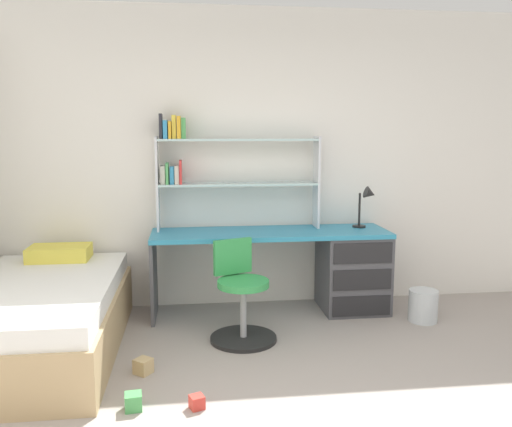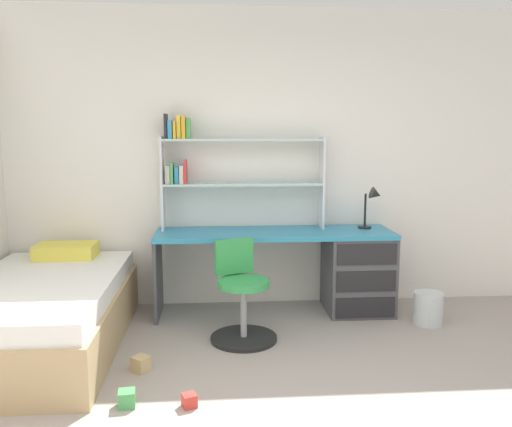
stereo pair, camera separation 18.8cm
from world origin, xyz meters
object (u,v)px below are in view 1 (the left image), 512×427
desk (332,265)px  toy_block_red_2 (197,402)px  bookshelf_hutch (217,163)px  bed_platform (39,318)px  toy_block_natural_1 (143,366)px  swivel_chair (241,302)px  desk_lamp (367,200)px  waste_bin (423,306)px  toy_block_green_0 (133,402)px

desk → toy_block_red_2: desk is taller
bookshelf_hutch → toy_block_red_2: size_ratio=18.42×
bed_platform → toy_block_natural_1: bed_platform is taller
bookshelf_hutch → swivel_chair: 1.30m
bookshelf_hutch → toy_block_red_2: bearing=-97.0°
bed_platform → toy_block_red_2: bearing=-40.0°
desk_lamp → toy_block_red_2: desk_lamp is taller
waste_bin → toy_block_green_0: size_ratio=2.78×
desk_lamp → toy_block_natural_1: 2.45m
bed_platform → toy_block_red_2: (1.14, -0.95, -0.23)m
desk → desk_lamp: desk_lamp is taller
bookshelf_hutch → desk_lamp: bearing=-4.8°
desk_lamp → toy_block_red_2: 2.49m
swivel_chair → waste_bin: (1.59, 0.21, -0.17)m
desk_lamp → swivel_chair: 1.54m
toy_block_natural_1 → swivel_chair: bearing=35.9°
desk → toy_block_red_2: 2.07m
toy_block_natural_1 → waste_bin: bearing=17.6°
toy_block_natural_1 → bed_platform: bearing=150.2°
toy_block_red_2 → bed_platform: bearing=140.0°
swivel_chair → toy_block_green_0: bearing=-126.5°
toy_block_green_0 → toy_block_red_2: toy_block_green_0 is taller
toy_block_green_0 → toy_block_natural_1: size_ratio=0.96×
desk_lamp → toy_block_green_0: size_ratio=3.91×
toy_block_green_0 → toy_block_natural_1: bearing=87.9°
toy_block_natural_1 → toy_block_red_2: 0.62m
bookshelf_hutch → toy_block_red_2: bookshelf_hutch is taller
desk_lamp → toy_block_natural_1: size_ratio=3.74×
toy_block_natural_1 → toy_block_red_2: toy_block_natural_1 is taller
toy_block_red_2 → swivel_chair: bearing=70.5°
desk → bookshelf_hutch: bearing=170.4°
desk → desk_lamp: bearing=10.0°
swivel_chair → desk_lamp: bearing=28.4°
bed_platform → toy_block_natural_1: (0.78, -0.45, -0.21)m
toy_block_green_0 → toy_block_natural_1: toy_block_natural_1 is taller
swivel_chair → toy_block_natural_1: swivel_chair is taller
swivel_chair → bed_platform: bearing=-177.3°
swivel_chair → bed_platform: 1.50m
swivel_chair → toy_block_natural_1: 0.92m
bed_platform → waste_bin: bed_platform is taller
toy_block_green_0 → toy_block_red_2: 0.37m
toy_block_green_0 → toy_block_red_2: bearing=-5.0°
desk → swivel_chair: swivel_chair is taller
desk_lamp → waste_bin: bearing=-50.2°
desk_lamp → waste_bin: (0.37, -0.45, -0.86)m
bookshelf_hutch → desk_lamp: (1.36, -0.11, -0.34)m
desk_lamp → swivel_chair: bearing=-151.6°
toy_block_red_2 → bookshelf_hutch: bearing=83.0°
desk_lamp → toy_block_red_2: size_ratio=4.86×
desk → toy_block_red_2: size_ratio=26.50×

